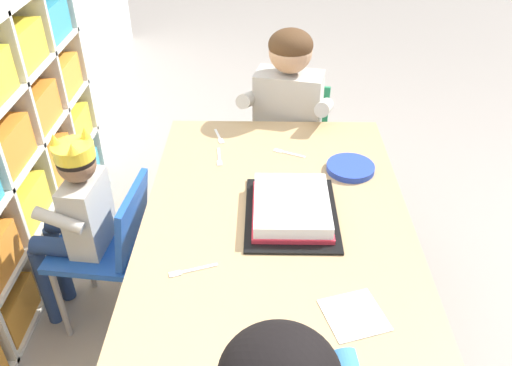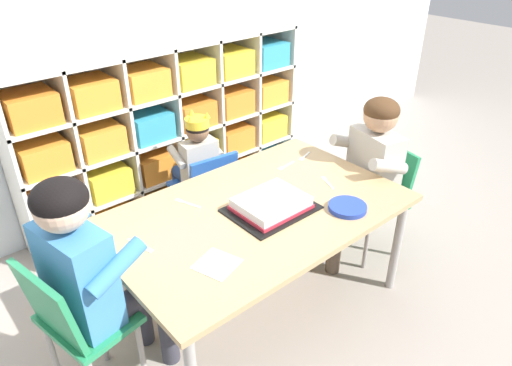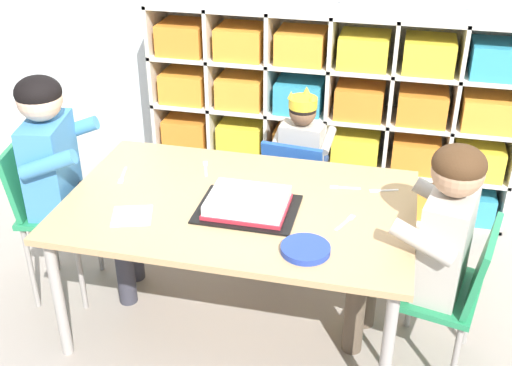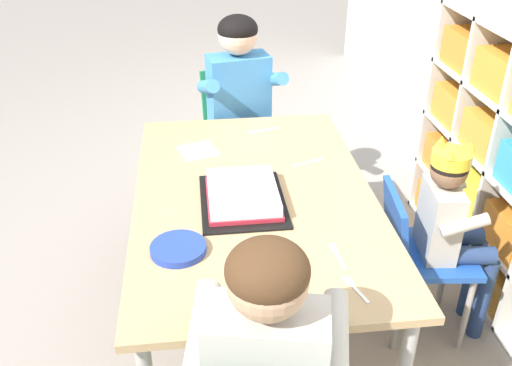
% 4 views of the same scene
% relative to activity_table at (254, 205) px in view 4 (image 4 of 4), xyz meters
% --- Properties ---
extents(ground, '(16.00, 16.00, 0.00)m').
position_rel_activity_table_xyz_m(ground, '(0.00, 0.00, -0.55)').
color(ground, gray).
extents(activity_table, '(1.43, 0.90, 0.60)m').
position_rel_activity_table_xyz_m(activity_table, '(0.00, 0.00, 0.00)').
color(activity_table, tan).
rests_on(activity_table, ground).
extents(classroom_chair_blue, '(0.36, 0.38, 0.64)m').
position_rel_activity_table_xyz_m(classroom_chair_blue, '(0.14, 0.62, -0.16)').
color(classroom_chair_blue, '#1E4CA8').
rests_on(classroom_chair_blue, ground).
extents(child_with_crown, '(0.31, 0.31, 0.85)m').
position_rel_activity_table_xyz_m(child_with_crown, '(0.15, 0.73, -0.02)').
color(child_with_crown, '#B2ADA3').
rests_on(child_with_crown, ground).
extents(classroom_chair_adult_side, '(0.37, 0.40, 0.76)m').
position_rel_activity_table_xyz_m(classroom_chair_adult_side, '(-0.90, 0.01, -0.08)').
color(classroom_chair_adult_side, '#238451').
rests_on(classroom_chair_adult_side, ground).
extents(adult_helper_seated, '(0.46, 0.44, 1.07)m').
position_rel_activity_table_xyz_m(adult_helper_seated, '(-0.79, 0.03, 0.11)').
color(adult_helper_seated, '#3D7FBC').
rests_on(adult_helper_seated, ground).
extents(guest_at_table_side, '(0.47, 0.45, 0.98)m').
position_rel_activity_table_xyz_m(guest_at_table_side, '(0.77, -0.05, 0.04)').
color(guest_at_table_side, '#B2ADA3').
rests_on(guest_at_table_side, ground).
extents(birthday_cake_on_tray, '(0.40, 0.31, 0.06)m').
position_rel_activity_table_xyz_m(birthday_cake_on_tray, '(0.05, -0.05, 0.08)').
color(birthday_cake_on_tray, black).
rests_on(birthday_cake_on_tray, activity_table).
extents(paper_plate_stack, '(0.18, 0.18, 0.02)m').
position_rel_activity_table_xyz_m(paper_plate_stack, '(0.33, -0.28, 0.06)').
color(paper_plate_stack, '#233DA3').
rests_on(paper_plate_stack, activity_table).
extents(paper_napkin_square, '(0.19, 0.19, 0.00)m').
position_rel_activity_table_xyz_m(paper_napkin_square, '(-0.38, -0.20, 0.05)').
color(paper_napkin_square, white).
rests_on(paper_napkin_square, activity_table).
extents(fork_by_napkin, '(0.13, 0.03, 0.00)m').
position_rel_activity_table_xyz_m(fork_by_napkin, '(0.40, 0.22, 0.05)').
color(fork_by_napkin, white).
rests_on(fork_by_napkin, activity_table).
extents(fork_at_table_front_edge, '(0.07, 0.13, 0.00)m').
position_rel_activity_table_xyz_m(fork_at_table_front_edge, '(0.45, -0.05, 0.05)').
color(fork_at_table_front_edge, white).
rests_on(fork_at_table_front_edge, activity_table).
extents(fork_scattered_mid_table, '(0.06, 0.14, 0.00)m').
position_rel_activity_table_xyz_m(fork_scattered_mid_table, '(-0.22, 0.26, 0.05)').
color(fork_scattered_mid_table, white).
rests_on(fork_scattered_mid_table, activity_table).
extents(fork_beside_plate_stack, '(0.05, 0.15, 0.00)m').
position_rel_activity_table_xyz_m(fork_beside_plate_stack, '(-0.56, 0.10, 0.05)').
color(fork_beside_plate_stack, white).
rests_on(fork_beside_plate_stack, activity_table).
extents(fork_near_child_seat, '(0.12, 0.05, 0.00)m').
position_rel_activity_table_xyz_m(fork_near_child_seat, '(0.57, 0.23, 0.05)').
color(fork_near_child_seat, white).
rests_on(fork_near_child_seat, activity_table).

